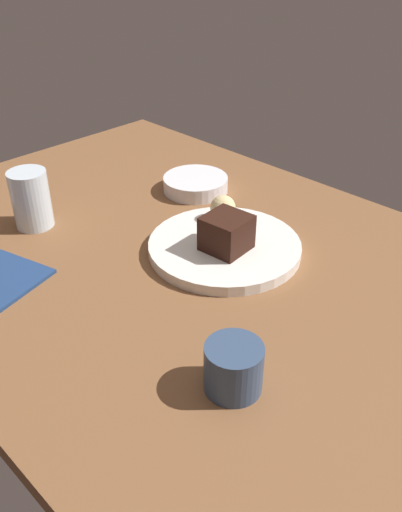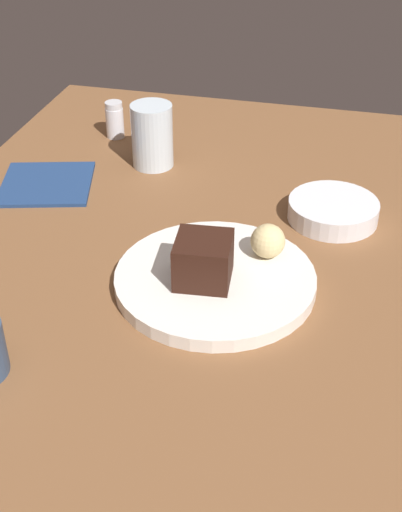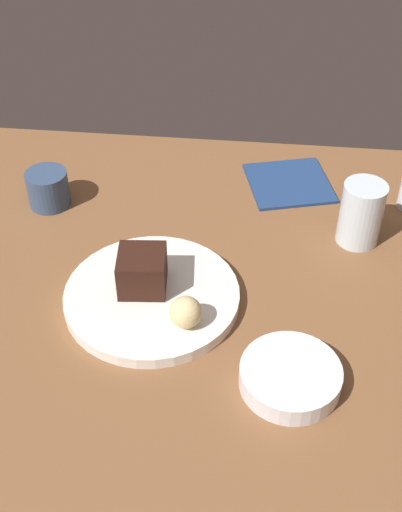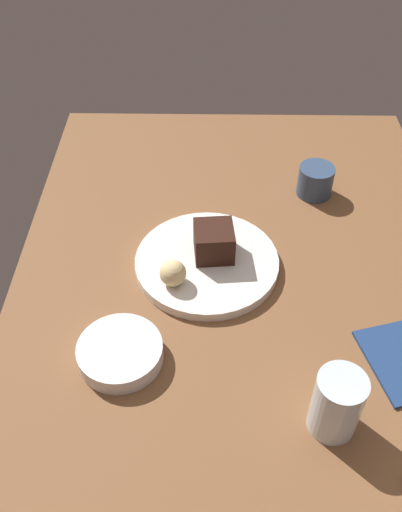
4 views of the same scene
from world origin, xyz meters
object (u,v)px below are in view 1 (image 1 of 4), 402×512
Objects in this scene: water_glass at (31,199)px; side_bowl at (196,184)px; chocolate_cake_slice at (227,233)px; coffee_cup at (233,368)px; dessert_plate at (225,247)px; bread_roll at (223,208)px.

side_bowl is (11.13, 32.26, -3.97)cm from water_glass.
chocolate_cake_slice is 27.36cm from side_bowl.
side_bowl is at bearing 140.02° from coffee_cup.
water_glass reaches higher than chocolate_cake_slice.
chocolate_cake_slice is at bearing -40.14° from dessert_plate.
bread_roll is (-7.50, 7.21, -0.68)cm from chocolate_cake_slice.
bread_roll is 0.64× the size of coffee_cup.
side_bowl is (-21.13, 13.73, 0.59)cm from dessert_plate.
water_glass is at bearing -109.03° from side_bowl.
water_glass is (-26.25, -24.48, 1.22)cm from bread_roll.
bread_roll is at bearing 135.27° from dessert_plate.
side_bowl is (-15.12, 7.78, -2.75)cm from bread_roll.
water_glass is at bearing -136.99° from bread_roll.
chocolate_cake_slice is at bearing -43.86° from bread_roll.
water_glass is (-33.75, -17.27, 0.54)cm from chocolate_cake_slice.
dessert_plate is 2.43× the size of water_glass.
bread_roll is 0.35× the size of side_bowl.
water_glass is 0.80× the size of side_bowl.
coffee_cup is at bearing -39.98° from side_bowl.
coffee_cup is (43.66, -36.62, 1.75)cm from side_bowl.
chocolate_cake_slice is at bearing -33.53° from side_bowl.
side_bowl is at bearing 146.98° from dessert_plate.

